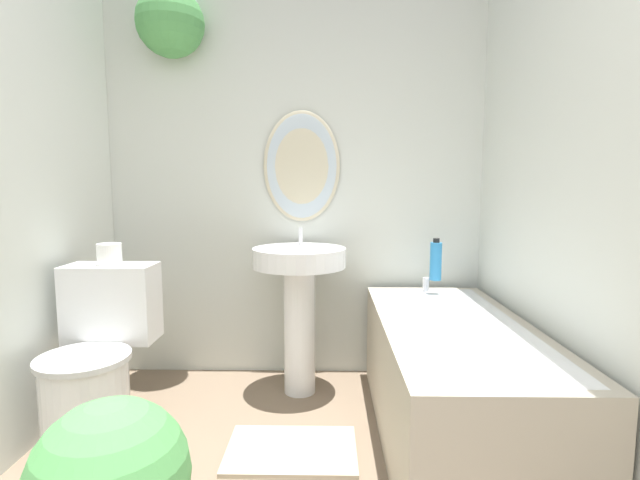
# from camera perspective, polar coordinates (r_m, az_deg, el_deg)

# --- Properties ---
(wall_back) EXTENTS (2.32, 0.37, 2.40)m
(wall_back) POSITION_cam_1_polar(r_m,az_deg,el_deg) (2.79, -4.95, 10.19)
(wall_back) COLOR silver
(wall_back) RESTS_ON ground_plane
(wall_right) EXTENTS (0.06, 2.62, 2.40)m
(wall_right) POSITION_cam_1_polar(r_m,az_deg,el_deg) (1.78, 33.01, 7.54)
(wall_right) COLOR silver
(wall_right) RESTS_ON ground_plane
(toilet) EXTENTS (0.41, 0.57, 0.77)m
(toilet) POSITION_cam_1_polar(r_m,az_deg,el_deg) (2.35, -25.83, -13.60)
(toilet) COLOR white
(toilet) RESTS_ON ground_plane
(pedestal_sink) EXTENTS (0.51, 0.51, 0.91)m
(pedestal_sink) POSITION_cam_1_polar(r_m,az_deg,el_deg) (2.54, -2.56, -6.15)
(pedestal_sink) COLOR white
(pedestal_sink) RESTS_ON ground_plane
(bathtub) EXTENTS (0.65, 1.44, 0.62)m
(bathtub) POSITION_cam_1_polar(r_m,az_deg,el_deg) (2.24, 16.10, -16.10)
(bathtub) COLOR #B2A893
(bathtub) RESTS_ON ground_plane
(shampoo_bottle) EXTENTS (0.06, 0.06, 0.23)m
(shampoo_bottle) POSITION_cam_1_polar(r_m,az_deg,el_deg) (2.65, 14.06, -2.48)
(shampoo_bottle) COLOR #2D84C6
(shampoo_bottle) RESTS_ON bathtub
(bath_mat) EXTENTS (0.56, 0.37, 0.02)m
(bath_mat) POSITION_cam_1_polar(r_m,az_deg,el_deg) (2.19, -3.53, -24.41)
(bath_mat) COLOR #B7A88E
(bath_mat) RESTS_ON ground_plane
(toilet_paper_roll) EXTENTS (0.11, 0.11, 0.10)m
(toilet_paper_roll) POSITION_cam_1_polar(r_m,az_deg,el_deg) (2.39, -24.50, -1.59)
(toilet_paper_roll) COLOR white
(toilet_paper_roll) RESTS_ON toilet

